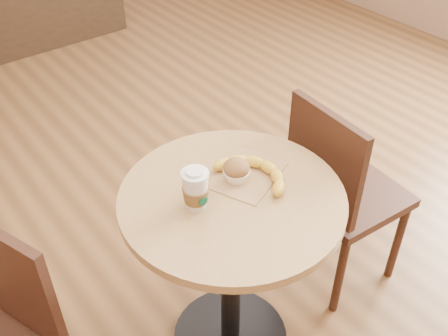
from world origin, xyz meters
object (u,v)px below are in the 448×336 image
chair_right (339,191)px  cafe_table (231,245)px  banana (255,173)px  muffin (236,171)px  coffee_cup (196,191)px

chair_right → cafe_table: bearing=94.7°
cafe_table → banana: size_ratio=2.82×
banana → cafe_table: bearing=176.5°
cafe_table → chair_right: bearing=0.5°
chair_right → muffin: size_ratio=10.18×
coffee_cup → cafe_table: bearing=-11.4°
cafe_table → chair_right: chair_right is taller
chair_right → coffee_cup: coffee_cup is taller
muffin → banana: 0.06m
chair_right → muffin: 0.58m
cafe_table → banana: (0.10, 0.02, 0.24)m
muffin → coffee_cup: bearing=-173.7°
chair_right → muffin: chair_right is taller
cafe_table → coffee_cup: bearing=166.7°
cafe_table → coffee_cup: size_ratio=5.55×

